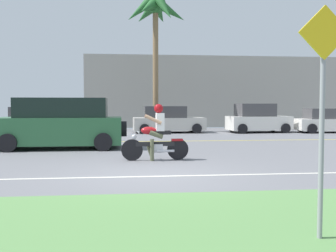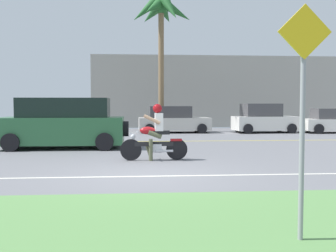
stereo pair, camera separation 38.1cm
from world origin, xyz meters
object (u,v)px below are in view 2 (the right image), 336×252
at_px(parked_car_3, 263,119).
at_px(palm_tree_0, 161,16).
at_px(parked_car_2, 173,120).
at_px(suv_nearby, 64,124).
at_px(motorcyclist, 155,136).
at_px(street_sign, 303,101).
at_px(parked_car_1, 48,123).
at_px(motorcyclist_distant, 29,129).

relative_size(parked_car_3, palm_tree_0, 0.45).
bearing_deg(parked_car_2, suv_nearby, -121.00).
relative_size(motorcyclist, parked_car_3, 0.53).
xyz_separation_m(parked_car_2, street_sign, (-0.23, -18.73, 0.95)).
height_order(parked_car_1, palm_tree_0, palm_tree_0).
xyz_separation_m(parked_car_3, motorcyclist_distant, (-12.17, -4.59, -0.21)).
height_order(suv_nearby, parked_car_2, suv_nearby).
height_order(motorcyclist_distant, street_sign, street_sign).
bearing_deg(palm_tree_0, parked_car_1, -152.01).
distance_m(motorcyclist, palm_tree_0, 13.64).
xyz_separation_m(motorcyclist, motorcyclist_distant, (-5.31, 6.47, -0.13)).
distance_m(parked_car_1, parked_car_2, 7.06).
relative_size(parked_car_3, motorcyclist_distant, 2.33).
distance_m(parked_car_3, motorcyclist_distant, 13.01).
xyz_separation_m(motorcyclist, palm_tree_0, (0.93, 12.14, 6.14)).
bearing_deg(motorcyclist_distant, parked_car_2, 36.08).
bearing_deg(parked_car_1, palm_tree_0, 27.99).
bearing_deg(motorcyclist_distant, suv_nearby, -55.35).
bearing_deg(street_sign, suv_nearby, 113.29).
height_order(suv_nearby, street_sign, street_sign).
height_order(palm_tree_0, street_sign, palm_tree_0).
height_order(parked_car_3, street_sign, street_sign).
bearing_deg(palm_tree_0, motorcyclist_distant, -137.75).
xyz_separation_m(suv_nearby, palm_tree_0, (4.17, 8.68, 5.93)).
height_order(parked_car_1, motorcyclist_distant, parked_car_1).
xyz_separation_m(parked_car_2, motorcyclist_distant, (-6.91, -5.04, -0.15)).
bearing_deg(motorcyclist, parked_car_1, 119.08).
bearing_deg(parked_car_1, parked_car_2, 20.87).
bearing_deg(suv_nearby, parked_car_1, 107.70).
distance_m(parked_car_2, palm_tree_0, 6.19).
bearing_deg(suv_nearby, parked_car_2, 59.00).
height_order(parked_car_2, motorcyclist_distant, parked_car_2).
bearing_deg(street_sign, palm_tree_0, 91.28).
distance_m(motorcyclist, parked_car_2, 11.61).
bearing_deg(motorcyclist, suv_nearby, 133.07).
height_order(motorcyclist, street_sign, street_sign).
bearing_deg(suv_nearby, street_sign, -66.71).
xyz_separation_m(palm_tree_0, motorcyclist_distant, (-6.24, -5.67, -6.27)).
distance_m(parked_car_1, palm_tree_0, 9.09).
distance_m(parked_car_3, street_sign, 19.11).
xyz_separation_m(parked_car_3, palm_tree_0, (-5.93, 1.09, 6.06)).
bearing_deg(suv_nearby, parked_car_3, 36.95).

